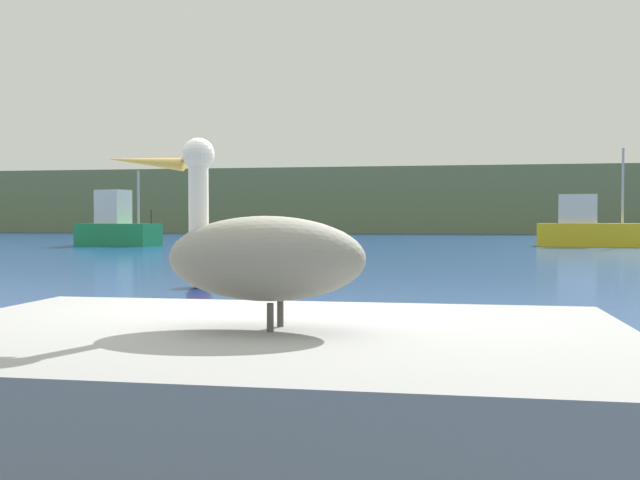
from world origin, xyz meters
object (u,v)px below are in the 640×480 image
fishing_boat_yellow (587,228)px  mooring_buoy (199,274)px  pelican (262,255)px  fishing_boat_green (116,227)px

fishing_boat_yellow → mooring_buoy: fishing_boat_yellow is taller
mooring_buoy → fishing_boat_yellow: bearing=64.1°
pelican → fishing_boat_green: 36.75m
fishing_boat_green → mooring_buoy: fishing_boat_green is taller
fishing_boat_green → mooring_buoy: (12.21, -22.02, -0.73)m
fishing_boat_yellow → mooring_buoy: bearing=-105.0°
fishing_boat_yellow → mooring_buoy: size_ratio=9.90×
pelican → fishing_boat_green: fishing_boat_green is taller
fishing_boat_green → fishing_boat_yellow: fishing_boat_yellow is taller
pelican → mooring_buoy: size_ratio=2.30×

